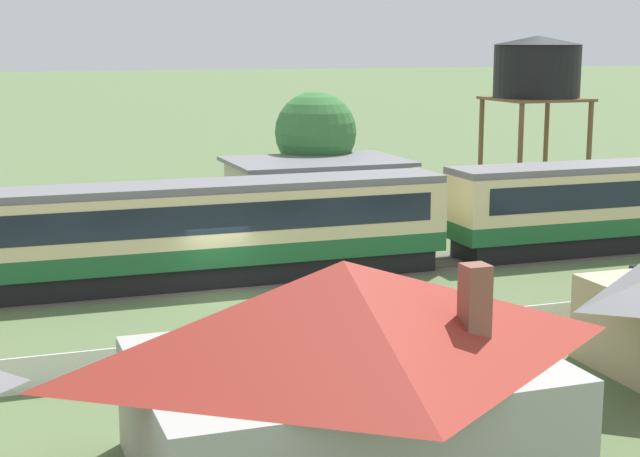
% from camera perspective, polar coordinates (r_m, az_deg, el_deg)
% --- Properties ---
extents(ground_plane, '(600.00, 600.00, 0.00)m').
position_cam_1_polar(ground_plane, '(37.84, -5.77, -3.80)').
color(ground_plane, '#566B42').
extents(passenger_train, '(60.68, 2.99, 4.06)m').
position_cam_1_polar(passenger_train, '(39.27, -5.93, 0.11)').
color(passenger_train, '#1E6033').
rests_on(passenger_train, ground_plane).
extents(railway_track, '(105.91, 3.60, 0.04)m').
position_cam_1_polar(railway_track, '(39.48, -7.67, -3.21)').
color(railway_track, '#665B51').
rests_on(railway_track, ground_plane).
extents(station_building, '(8.90, 7.54, 3.62)m').
position_cam_1_polar(station_building, '(50.21, -0.20, 2.02)').
color(station_building, '#BCB293').
rests_on(station_building, ground_plane).
extents(water_tower, '(5.03, 5.03, 9.85)m').
position_cam_1_polar(water_tower, '(56.47, 12.51, 9.00)').
color(water_tower, brown).
rests_on(water_tower, ground_plane).
extents(cottage_red_roof, '(9.72, 6.97, 4.87)m').
position_cam_1_polar(cottage_red_roof, '(21.78, 1.35, -7.89)').
color(cottage_red_roof, '#9E9E99').
rests_on(cottage_red_roof, ground_plane).
extents(picket_fence_front, '(50.27, 0.06, 1.05)m').
position_cam_1_polar(picket_fence_front, '(28.41, -12.59, -7.89)').
color(picket_fence_front, white).
rests_on(picket_fence_front, ground_plane).
extents(yard_tree_1, '(4.44, 4.44, 6.90)m').
position_cam_1_polar(yard_tree_1, '(53.33, -0.25, 5.60)').
color(yard_tree_1, brown).
rests_on(yard_tree_1, ground_plane).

